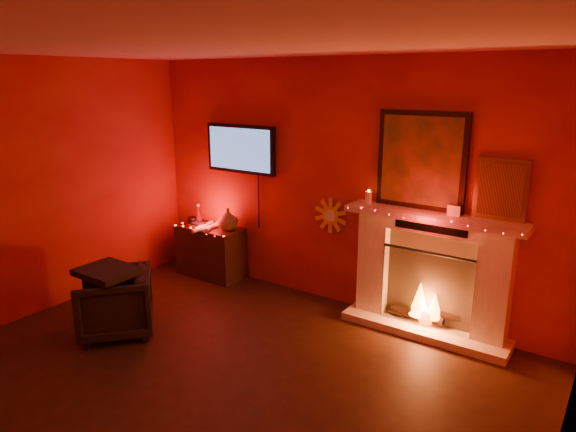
{
  "coord_description": "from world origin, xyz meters",
  "views": [
    {
      "loc": [
        2.68,
        -2.31,
        2.47
      ],
      "look_at": [
        -0.09,
        1.7,
        1.16
      ],
      "focal_mm": 32.0,
      "sensor_mm": 36.0,
      "label": 1
    }
  ],
  "objects_px": {
    "tv": "(241,149)",
    "console_table": "(212,248)",
    "fireplace": "(431,262)",
    "armchair": "(115,303)",
    "sunburst_clock": "(331,216)"
  },
  "relations": [
    {
      "from": "fireplace",
      "to": "armchair",
      "type": "bearing_deg",
      "value": -144.27
    },
    {
      "from": "fireplace",
      "to": "tv",
      "type": "height_order",
      "value": "fireplace"
    },
    {
      "from": "fireplace",
      "to": "console_table",
      "type": "relative_size",
      "value": 2.37
    },
    {
      "from": "tv",
      "to": "console_table",
      "type": "bearing_deg",
      "value": -151.91
    },
    {
      "from": "console_table",
      "to": "armchair",
      "type": "distance_m",
      "value": 1.71
    },
    {
      "from": "fireplace",
      "to": "sunburst_clock",
      "type": "distance_m",
      "value": 1.23
    },
    {
      "from": "sunburst_clock",
      "to": "armchair",
      "type": "height_order",
      "value": "sunburst_clock"
    },
    {
      "from": "fireplace",
      "to": "console_table",
      "type": "xyz_separation_m",
      "value": [
        -2.8,
        -0.13,
        -0.36
      ]
    },
    {
      "from": "fireplace",
      "to": "armchair",
      "type": "height_order",
      "value": "fireplace"
    },
    {
      "from": "tv",
      "to": "console_table",
      "type": "relative_size",
      "value": 1.35
    },
    {
      "from": "tv",
      "to": "console_table",
      "type": "xyz_separation_m",
      "value": [
        -0.36,
        -0.19,
        -1.28
      ]
    },
    {
      "from": "armchair",
      "to": "fireplace",
      "type": "bearing_deg",
      "value": 77.24
    },
    {
      "from": "tv",
      "to": "sunburst_clock",
      "type": "bearing_deg",
      "value": 1.24
    },
    {
      "from": "sunburst_clock",
      "to": "console_table",
      "type": "height_order",
      "value": "sunburst_clock"
    },
    {
      "from": "fireplace",
      "to": "console_table",
      "type": "distance_m",
      "value": 2.82
    }
  ]
}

